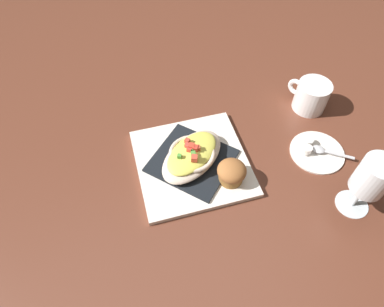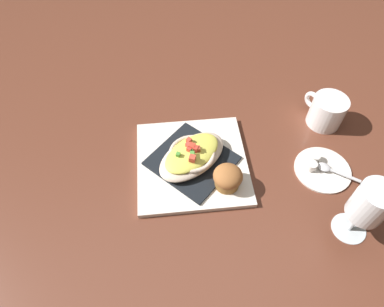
{
  "view_description": "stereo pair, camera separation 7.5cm",
  "coord_description": "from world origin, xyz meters",
  "px_view_note": "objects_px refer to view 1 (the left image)",
  "views": [
    {
      "loc": [
        0.09,
        0.44,
        0.65
      ],
      "look_at": [
        0.0,
        0.0,
        0.04
      ],
      "focal_mm": 31.16,
      "sensor_mm": 36.0,
      "label": 1
    },
    {
      "loc": [
        0.01,
        0.45,
        0.65
      ],
      "look_at": [
        0.0,
        0.0,
        0.04
      ],
      "focal_mm": 31.16,
      "sensor_mm": 36.0,
      "label": 2
    }
  ],
  "objects_px": {
    "coffee_mug": "(311,97)",
    "spoon": "(322,150)",
    "gratin_dish": "(192,155)",
    "creamer_cup_1": "(307,150)",
    "stemmed_glass": "(372,179)",
    "creamer_cup_0": "(308,142)",
    "muffin": "(232,172)",
    "square_plate": "(192,163)",
    "creamer_saucer": "(317,152)"
  },
  "relations": [
    {
      "from": "creamer_cup_0",
      "to": "gratin_dish",
      "type": "bearing_deg",
      "value": -0.16
    },
    {
      "from": "square_plate",
      "to": "coffee_mug",
      "type": "bearing_deg",
      "value": -159.74
    },
    {
      "from": "creamer_saucer",
      "to": "creamer_cup_1",
      "type": "distance_m",
      "value": 0.03
    },
    {
      "from": "coffee_mug",
      "to": "spoon",
      "type": "xyz_separation_m",
      "value": [
        0.03,
        0.16,
        -0.02
      ]
    },
    {
      "from": "creamer_saucer",
      "to": "stemmed_glass",
      "type": "bearing_deg",
      "value": 96.34
    },
    {
      "from": "coffee_mug",
      "to": "stemmed_glass",
      "type": "xyz_separation_m",
      "value": [
        0.02,
        0.3,
        0.07
      ]
    },
    {
      "from": "stemmed_glass",
      "to": "creamer_cup_0",
      "type": "distance_m",
      "value": 0.19
    },
    {
      "from": "square_plate",
      "to": "stemmed_glass",
      "type": "relative_size",
      "value": 1.67
    },
    {
      "from": "coffee_mug",
      "to": "creamer_cup_1",
      "type": "relative_size",
      "value": 4.38
    },
    {
      "from": "square_plate",
      "to": "creamer_cup_1",
      "type": "bearing_deg",
      "value": 175.23
    },
    {
      "from": "muffin",
      "to": "coffee_mug",
      "type": "bearing_deg",
      "value": -144.4
    },
    {
      "from": "square_plate",
      "to": "gratin_dish",
      "type": "relative_size",
      "value": 1.28
    },
    {
      "from": "square_plate",
      "to": "muffin",
      "type": "relative_size",
      "value": 3.95
    },
    {
      "from": "stemmed_glass",
      "to": "creamer_cup_0",
      "type": "height_order",
      "value": "stemmed_glass"
    },
    {
      "from": "coffee_mug",
      "to": "square_plate",
      "type": "bearing_deg",
      "value": 20.26
    },
    {
      "from": "gratin_dish",
      "to": "stemmed_glass",
      "type": "xyz_separation_m",
      "value": [
        -0.32,
        0.17,
        0.06
      ]
    },
    {
      "from": "square_plate",
      "to": "coffee_mug",
      "type": "height_order",
      "value": "coffee_mug"
    },
    {
      "from": "muffin",
      "to": "creamer_saucer",
      "type": "height_order",
      "value": "muffin"
    },
    {
      "from": "creamer_cup_0",
      "to": "coffee_mug",
      "type": "bearing_deg",
      "value": -113.3
    },
    {
      "from": "stemmed_glass",
      "to": "spoon",
      "type": "height_order",
      "value": "stemmed_glass"
    },
    {
      "from": "gratin_dish",
      "to": "creamer_cup_0",
      "type": "xyz_separation_m",
      "value": [
        -0.29,
        0.0,
        -0.02
      ]
    },
    {
      "from": "spoon",
      "to": "square_plate",
      "type": "bearing_deg",
      "value": -5.31
    },
    {
      "from": "gratin_dish",
      "to": "spoon",
      "type": "bearing_deg",
      "value": 174.7
    },
    {
      "from": "creamer_cup_0",
      "to": "creamer_cup_1",
      "type": "height_order",
      "value": "same"
    },
    {
      "from": "square_plate",
      "to": "muffin",
      "type": "distance_m",
      "value": 0.1
    },
    {
      "from": "coffee_mug",
      "to": "stemmed_glass",
      "type": "distance_m",
      "value": 0.31
    },
    {
      "from": "gratin_dish",
      "to": "spoon",
      "type": "distance_m",
      "value": 0.31
    },
    {
      "from": "muffin",
      "to": "creamer_cup_1",
      "type": "bearing_deg",
      "value": -168.17
    },
    {
      "from": "square_plate",
      "to": "creamer_cup_1",
      "type": "distance_m",
      "value": 0.28
    },
    {
      "from": "spoon",
      "to": "coffee_mug",
      "type": "bearing_deg",
      "value": -101.57
    },
    {
      "from": "square_plate",
      "to": "creamer_cup_1",
      "type": "height_order",
      "value": "creamer_cup_1"
    },
    {
      "from": "creamer_cup_1",
      "to": "spoon",
      "type": "bearing_deg",
      "value": 170.65
    },
    {
      "from": "muffin",
      "to": "spoon",
      "type": "bearing_deg",
      "value": -171.32
    },
    {
      "from": "coffee_mug",
      "to": "spoon",
      "type": "bearing_deg",
      "value": 78.43
    },
    {
      "from": "creamer_saucer",
      "to": "creamer_cup_0",
      "type": "xyz_separation_m",
      "value": [
        0.02,
        -0.02,
        0.01
      ]
    },
    {
      "from": "square_plate",
      "to": "muffin",
      "type": "bearing_deg",
      "value": 139.33
    },
    {
      "from": "stemmed_glass",
      "to": "muffin",
      "type": "bearing_deg",
      "value": -23.56
    },
    {
      "from": "creamer_cup_1",
      "to": "creamer_saucer",
      "type": "bearing_deg",
      "value": 175.84
    },
    {
      "from": "coffee_mug",
      "to": "spoon",
      "type": "relative_size",
      "value": 1.12
    },
    {
      "from": "muffin",
      "to": "creamer_cup_0",
      "type": "distance_m",
      "value": 0.22
    },
    {
      "from": "square_plate",
      "to": "creamer_cup_0",
      "type": "relative_size",
      "value": 10.6
    },
    {
      "from": "coffee_mug",
      "to": "muffin",
      "type": "bearing_deg",
      "value": 35.6
    },
    {
      "from": "spoon",
      "to": "creamer_saucer",
      "type": "bearing_deg",
      "value": -29.94
    },
    {
      "from": "spoon",
      "to": "stemmed_glass",
      "type": "bearing_deg",
      "value": 93.9
    },
    {
      "from": "muffin",
      "to": "creamer_saucer",
      "type": "distance_m",
      "value": 0.23
    },
    {
      "from": "gratin_dish",
      "to": "coffee_mug",
      "type": "bearing_deg",
      "value": -159.73
    },
    {
      "from": "muffin",
      "to": "creamer_cup_0",
      "type": "xyz_separation_m",
      "value": [
        -0.21,
        -0.06,
        -0.02
      ]
    },
    {
      "from": "gratin_dish",
      "to": "creamer_cup_1",
      "type": "relative_size",
      "value": 8.27
    },
    {
      "from": "gratin_dish",
      "to": "creamer_cup_1",
      "type": "xyz_separation_m",
      "value": [
        -0.27,
        0.02,
        -0.02
      ]
    },
    {
      "from": "square_plate",
      "to": "gratin_dish",
      "type": "height_order",
      "value": "gratin_dish"
    }
  ]
}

